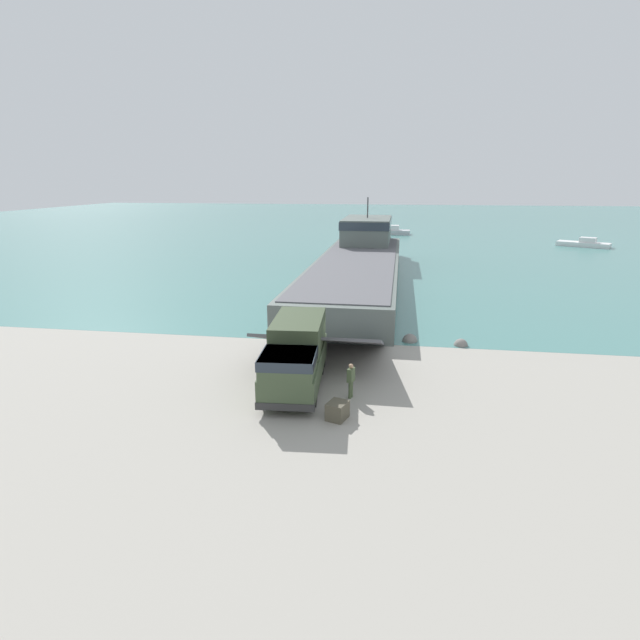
{
  "coord_description": "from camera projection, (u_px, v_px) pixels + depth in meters",
  "views": [
    {
      "loc": [
        3.93,
        -25.51,
        9.68
      ],
      "look_at": [
        -0.14,
        1.34,
        2.03
      ],
      "focal_mm": 28.0,
      "sensor_mm": 36.0,
      "label": 1
    }
  ],
  "objects": [
    {
      "name": "landing_craft",
      "position": [
        360.0,
        259.0,
        51.14
      ],
      "size": [
        8.14,
        44.14,
        7.69
      ],
      "rotation": [
        0.0,
        0.0,
        -0.01
      ],
      "color": "#56605B",
      "rests_on": "ground_plane"
    },
    {
      "name": "shoreline_rock_a",
      "position": [
        461.0,
        346.0,
        30.21
      ],
      "size": [
        0.84,
        0.84,
        0.84
      ],
      "primitive_type": "sphere",
      "color": "gray",
      "rests_on": "ground_plane"
    },
    {
      "name": "moored_boat_b",
      "position": [
        584.0,
        244.0,
        74.8
      ],
      "size": [
        7.5,
        5.65,
        1.39
      ],
      "rotation": [
        0.0,
        0.0,
        1.07
      ],
      "color": "white",
      "rests_on": "ground_plane"
    },
    {
      "name": "shoreline_rock_b",
      "position": [
        410.0,
        341.0,
        31.01
      ],
      "size": [
        0.93,
        0.93,
        0.93
      ],
      "primitive_type": "sphere",
      "color": "gray",
      "rests_on": "ground_plane"
    },
    {
      "name": "military_truck",
      "position": [
        296.0,
        354.0,
        23.96
      ],
      "size": [
        2.94,
        7.24,
        3.11
      ],
      "rotation": [
        0.0,
        0.0,
        -1.51
      ],
      "color": "#3D4C33",
      "rests_on": "ground_plane"
    },
    {
      "name": "soldier_on_ramp",
      "position": [
        351.0,
        378.0,
        22.72
      ],
      "size": [
        0.36,
        0.49,
        1.66
      ],
      "rotation": [
        0.0,
        0.0,
        2.83
      ],
      "color": "#475638",
      "rests_on": "ground_plane"
    },
    {
      "name": "water_surface",
      "position": [
        380.0,
        223.0,
        116.53
      ],
      "size": [
        240.0,
        180.0,
        0.01
      ],
      "primitive_type": "cube",
      "color": "#477F7A",
      "rests_on": "ground_plane"
    },
    {
      "name": "cargo_crate",
      "position": [
        337.0,
        411.0,
        20.85
      ],
      "size": [
        1.0,
        1.09,
        0.75
      ],
      "primitive_type": "cube",
      "rotation": [
        0.0,
        0.0,
        -0.33
      ],
      "color": "#4C4738",
      "rests_on": "ground_plane"
    },
    {
      "name": "moored_boat_a",
      "position": [
        390.0,
        231.0,
        91.72
      ],
      "size": [
        7.4,
        3.07,
        1.65
      ],
      "rotation": [
        0.0,
        0.0,
        1.52
      ],
      "color": "#B7BABF",
      "rests_on": "ground_plane"
    },
    {
      "name": "ground_plane",
      "position": [
        319.0,
        362.0,
        27.47
      ],
      "size": [
        240.0,
        240.0,
        0.0
      ],
      "primitive_type": "plane",
      "color": "#9E998E"
    }
  ]
}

